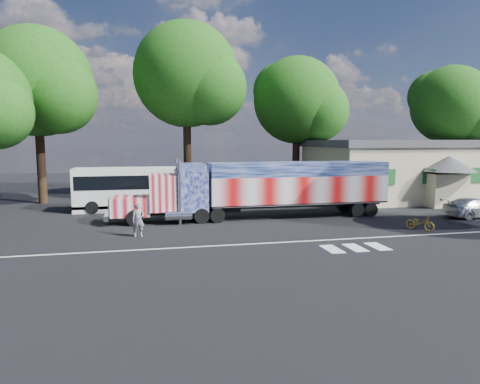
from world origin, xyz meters
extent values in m
plane|color=black|center=(0.00, 0.00, 0.00)|extent=(100.00, 100.00, 0.00)
cube|color=silver|center=(0.00, -3.00, 0.01)|extent=(30.00, 0.15, 0.01)
cube|color=silver|center=(2.80, -4.80, 0.01)|extent=(0.70, 1.60, 0.01)
cube|color=silver|center=(4.00, -4.80, 0.01)|extent=(0.70, 1.60, 0.01)
cube|color=silver|center=(5.20, -4.80, 0.01)|extent=(0.70, 1.60, 0.01)
cube|color=black|center=(-3.91, 3.93, 0.63)|extent=(8.13, 0.90, 0.27)
cube|color=#D87F85|center=(-6.80, 3.93, 1.08)|extent=(2.35, 1.99, 1.17)
cube|color=silver|center=(-8.02, 3.93, 1.08)|extent=(0.11, 1.72, 1.05)
cube|color=silver|center=(-8.20, 3.93, 0.50)|extent=(0.27, 2.26, 0.33)
cube|color=#D87F85|center=(-4.82, 3.93, 1.90)|extent=(1.63, 2.26, 2.26)
cube|color=black|center=(-5.58, 3.93, 2.30)|extent=(0.05, 1.90, 0.81)
cube|color=#48538F|center=(-3.01, 3.93, 1.99)|extent=(1.99, 2.26, 2.62)
cube|color=#48538F|center=(-3.01, 3.93, 3.48)|extent=(1.63, 2.17, 0.45)
cylinder|color=silver|center=(-3.82, 5.12, 1.99)|extent=(0.18, 0.18, 3.97)
cylinder|color=silver|center=(-3.82, 2.74, 1.99)|extent=(0.18, 0.18, 3.97)
cylinder|color=silver|center=(-3.91, 5.11, 0.59)|extent=(1.63, 0.60, 0.60)
cylinder|color=silver|center=(-3.91, 2.76, 0.59)|extent=(1.63, 0.60, 0.60)
cylinder|color=black|center=(-6.53, 2.94, 0.50)|extent=(0.99, 0.32, 0.99)
cylinder|color=black|center=(-6.53, 4.93, 0.50)|extent=(0.99, 0.32, 0.99)
cylinder|color=black|center=(-2.47, 2.98, 0.47)|extent=(0.94, 0.50, 0.94)
cylinder|color=black|center=(-2.47, 4.88, 0.47)|extent=(0.94, 0.50, 0.94)
cylinder|color=black|center=(-1.47, 2.98, 0.47)|extent=(0.94, 0.50, 0.94)
cylinder|color=black|center=(-1.47, 4.88, 0.47)|extent=(0.94, 0.50, 0.94)
cube|color=black|center=(4.21, 3.93, 0.86)|extent=(11.74, 0.99, 0.27)
cube|color=#D07171|center=(4.21, 3.93, 1.90)|extent=(12.10, 2.35, 1.81)
cube|color=#41538C|center=(4.21, 3.93, 3.25)|extent=(12.10, 2.35, 0.90)
cube|color=silver|center=(4.21, 3.93, 0.99)|extent=(12.10, 2.35, 0.11)
cube|color=silver|center=(10.28, 3.93, 2.35)|extent=(0.04, 2.26, 2.62)
cylinder|color=black|center=(8.10, 2.98, 0.47)|extent=(0.94, 0.50, 0.94)
cylinder|color=black|center=(8.10, 4.88, 0.47)|extent=(0.94, 0.50, 0.94)
cylinder|color=black|center=(9.09, 2.98, 0.47)|extent=(0.94, 0.50, 0.94)
cylinder|color=black|center=(9.09, 4.88, 0.47)|extent=(0.94, 0.50, 0.94)
cube|color=silver|center=(-5.54, 9.22, 1.58)|extent=(10.83, 2.35, 3.16)
cube|color=black|center=(-5.54, 9.22, 2.17)|extent=(10.47, 2.40, 0.99)
cube|color=black|center=(-5.54, 9.22, 0.41)|extent=(10.83, 2.35, 0.23)
cube|color=black|center=(-10.95, 9.22, 1.71)|extent=(0.05, 2.08, 1.26)
cylinder|color=black|center=(-9.60, 8.09, 0.45)|extent=(0.90, 0.27, 0.90)
cylinder|color=black|center=(-9.60, 10.35, 0.45)|extent=(0.90, 0.27, 0.90)
cylinder|color=black|center=(-2.83, 8.09, 0.45)|extent=(0.90, 0.27, 0.90)
cylinder|color=black|center=(-2.83, 10.35, 0.45)|extent=(0.90, 0.27, 0.90)
cylinder|color=black|center=(-2.02, 8.09, 0.45)|extent=(0.90, 0.27, 0.90)
cylinder|color=black|center=(-2.02, 10.35, 0.45)|extent=(0.90, 0.27, 0.90)
cube|color=#C6BA94|center=(20.00, 11.00, 2.30)|extent=(22.00, 10.00, 4.60)
cube|color=#46464B|center=(20.00, 11.00, 4.90)|extent=(22.40, 10.40, 0.60)
cube|color=#1E5926|center=(12.00, 5.96, 2.40)|extent=(1.60, 0.08, 1.20)
cube|color=#1E5926|center=(16.00, 5.96, 2.40)|extent=(1.60, 0.08, 1.20)
cube|color=#1E5926|center=(20.00, 5.96, 2.40)|extent=(1.60, 0.08, 1.20)
cube|color=#C6BA94|center=(17.00, 5.40, 1.30)|extent=(3.00, 1.20, 2.60)
cube|color=#1E5926|center=(17.00, 5.40, 2.90)|extent=(3.40, 1.60, 0.25)
cone|color=#46464B|center=(17.00, 5.40, 3.40)|extent=(4.00, 4.00, 1.20)
imported|color=#AFB1B4|center=(15.80, 1.08, 0.66)|extent=(4.65, 2.17, 1.31)
imported|color=slate|center=(-6.27, -0.08, 0.92)|extent=(0.73, 0.54, 1.85)
imported|color=gold|center=(9.62, -1.78, 0.42)|extent=(1.39, 1.64, 0.85)
cylinder|color=black|center=(-2.14, 15.36, 4.36)|extent=(0.70, 0.70, 8.73)
sphere|color=#205814|center=(-2.14, 15.36, 10.91)|extent=(9.20, 9.20, 9.20)
sphere|color=#205814|center=(-0.30, 13.97, 9.66)|extent=(6.44, 6.44, 6.44)
sphere|color=#205814|center=(-3.52, 16.74, 12.15)|extent=(5.98, 5.98, 5.98)
cylinder|color=black|center=(-14.19, 14.35, 3.93)|extent=(0.70, 0.70, 7.87)
sphere|color=#205814|center=(-14.19, 14.35, 9.84)|extent=(8.74, 8.74, 8.74)
sphere|color=#205814|center=(-12.44, 13.04, 8.71)|extent=(6.12, 6.12, 6.12)
sphere|color=#205814|center=(-15.50, 15.67, 10.96)|extent=(5.68, 5.68, 5.68)
cylinder|color=black|center=(27.29, 18.65, 3.63)|extent=(0.70, 0.70, 7.26)
sphere|color=#205814|center=(27.29, 18.65, 9.08)|extent=(8.57, 8.57, 8.57)
sphere|color=#205814|center=(29.00, 17.36, 8.04)|extent=(6.00, 6.00, 6.00)
sphere|color=#205814|center=(26.00, 19.93, 10.12)|extent=(5.57, 5.57, 5.57)
cylinder|color=black|center=(8.38, 16.00, 3.58)|extent=(0.70, 0.70, 7.17)
sphere|color=#205814|center=(8.38, 16.00, 8.96)|extent=(8.22, 8.22, 8.22)
sphere|color=#205814|center=(10.03, 14.76, 7.94)|extent=(5.75, 5.75, 5.75)
sphere|color=#205814|center=(7.15, 17.23, 9.98)|extent=(5.34, 5.34, 5.34)
camera|label=1|loc=(-5.75, -23.29, 5.13)|focal=32.00mm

